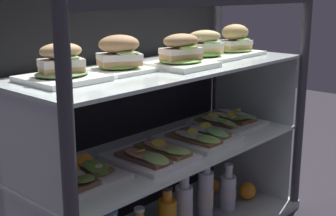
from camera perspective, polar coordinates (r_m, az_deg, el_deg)
name	(u,v)px	position (r m, az deg, el deg)	size (l,w,h in m)	color
case_frame	(144,110)	(1.72, -2.92, -0.21)	(1.21, 0.47, 0.92)	#333338
riser_lower_tier	(168,193)	(1.74, 0.00, -10.46)	(1.13, 0.40, 0.33)	silver
shelf_lower_glass	(168,150)	(1.68, 0.00, -5.14)	(1.15, 0.42, 0.01)	silver
riser_upper_tier	(168,109)	(1.63, 0.00, -0.19)	(1.13, 0.40, 0.29)	silver
shelf_upper_glass	(168,68)	(1.60, 0.00, 5.00)	(1.15, 0.42, 0.01)	silver
plated_roll_sandwich_right_of_center	(62,69)	(1.35, -12.96, 4.74)	(0.21, 0.21, 0.11)	white
plated_roll_sandwich_far_right	(119,57)	(1.48, -6.01, 6.31)	(0.18, 0.18, 0.12)	white
plated_roll_sandwich_mid_right	(181,55)	(1.57, 1.61, 6.50)	(0.20, 0.20, 0.11)	white
plated_roll_sandwich_mid_left	(206,50)	(1.75, 4.65, 7.20)	(0.20, 0.20, 0.11)	white
plated_roll_sandwich_left_of_center	(235,43)	(1.91, 8.27, 7.94)	(0.19, 0.19, 0.12)	white
open_sandwich_tray_mid_left	(77,173)	(1.43, -11.13, -7.83)	(0.24, 0.28, 0.06)	white
open_sandwich_tray_near_left_corner	(153,155)	(1.55, -1.89, -5.80)	(0.24, 0.27, 0.05)	white
open_sandwich_tray_far_left	(200,137)	(1.75, 3.94, -3.54)	(0.24, 0.27, 0.06)	white
open_sandwich_tray_right_of_center	(228,120)	(1.97, 7.40, -1.49)	(0.24, 0.27, 0.06)	white
juice_bottle_back_center	(184,206)	(1.81, 1.98, -11.93)	(0.07, 0.07, 0.24)	white
juice_bottle_near_post	(205,194)	(1.90, 4.64, -10.53)	(0.06, 0.06, 0.24)	white
juice_bottle_front_middle	(228,191)	(1.99, 7.41, -10.12)	(0.07, 0.07, 0.20)	silver
orange_fruit_beside_bottles	(212,186)	(2.13, 5.44, -9.59)	(0.07, 0.07, 0.07)	orange
orange_fruit_near_left_post	(247,191)	(2.10, 9.73, -10.03)	(0.08, 0.08, 0.08)	orange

